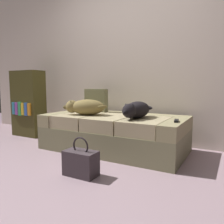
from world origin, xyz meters
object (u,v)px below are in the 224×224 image
tv_remote (176,121)px  handbag (81,163)px  dog_tan (85,107)px  bookshelf (28,104)px  dog_dark (136,110)px  throw_pillow (96,100)px  couch (114,133)px

tv_remote → handbag: size_ratio=0.40×
dog_tan → handbag: dog_tan is taller
bookshelf → dog_dark: bearing=-4.2°
throw_pillow → handbag: bearing=-63.6°
handbag → bookshelf: 2.12m
dog_dark → bookshelf: bookshelf is taller
couch → dog_dark: bearing=-14.6°
dog_dark → handbag: size_ratio=1.57×
handbag → bookshelf: bearing=151.9°
dog_tan → tv_remote: 1.21m
dog_tan → tv_remote: size_ratio=3.96×
tv_remote → bookshelf: bearing=164.9°
dog_dark → throw_pillow: (-0.80, 0.35, 0.07)m
handbag → dog_dark: bearing=75.3°
dog_tan → tv_remote: dog_tan is taller
dog_tan → dog_dark: 0.72m
couch → tv_remote: (0.85, -0.13, 0.24)m
tv_remote → bookshelf: size_ratio=0.14×
dog_tan → couch: bearing=22.0°
dog_dark → tv_remote: 0.50m
tv_remote → bookshelf: (-2.54, 0.19, 0.07)m
dog_tan → throw_pillow: 0.42m
dog_tan → throw_pillow: size_ratio=1.75×
handbag → throw_pillow: bearing=116.4°
couch → dog_tan: dog_tan is taller
couch → tv_remote: size_ratio=12.34×
tv_remote → dog_dark: bearing=165.0°
throw_pillow → couch: bearing=-30.1°
dog_tan → handbag: bearing=-57.0°
throw_pillow → dog_tan: bearing=-78.3°
handbag → bookshelf: size_ratio=0.34×
dog_dark → throw_pillow: size_ratio=1.75×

